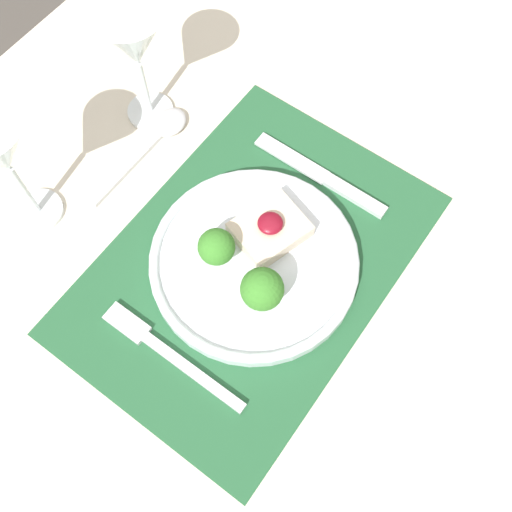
# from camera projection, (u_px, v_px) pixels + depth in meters

# --- Properties ---
(ground_plane) EXTENTS (8.00, 8.00, 0.00)m
(ground_plane) POSITION_uv_depth(u_px,v_px,m) (253.00, 393.00, 1.41)
(ground_plane) COLOR #4C4742
(dining_table) EXTENTS (1.56, 0.95, 0.77)m
(dining_table) POSITION_uv_depth(u_px,v_px,m) (251.00, 291.00, 0.79)
(dining_table) COLOR beige
(dining_table) RESTS_ON ground_plane
(placemat) EXTENTS (0.44, 0.30, 0.00)m
(placemat) POSITION_uv_depth(u_px,v_px,m) (251.00, 263.00, 0.71)
(placemat) COLOR #235633
(placemat) RESTS_ON dining_table
(dinner_plate) EXTENTS (0.24, 0.24, 0.07)m
(dinner_plate) POSITION_uv_depth(u_px,v_px,m) (256.00, 258.00, 0.69)
(dinner_plate) COLOR silver
(dinner_plate) RESTS_ON placemat
(fork) EXTENTS (0.02, 0.19, 0.01)m
(fork) POSITION_uv_depth(u_px,v_px,m) (164.00, 350.00, 0.66)
(fork) COLOR silver
(fork) RESTS_ON placemat
(knife) EXTENTS (0.02, 0.19, 0.01)m
(knife) POSITION_uv_depth(u_px,v_px,m) (328.00, 180.00, 0.75)
(knife) COLOR silver
(knife) RESTS_ON placemat
(spoon) EXTENTS (0.17, 0.04, 0.01)m
(spoon) POSITION_uv_depth(u_px,v_px,m) (159.00, 133.00, 0.78)
(spoon) COLOR silver
(spoon) RESTS_ON dining_table
(wine_glass_near) EXTENTS (0.08, 0.08, 0.17)m
(wine_glass_near) POSITION_uv_depth(u_px,v_px,m) (133.00, 44.00, 0.69)
(wine_glass_near) COLOR white
(wine_glass_near) RESTS_ON dining_table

